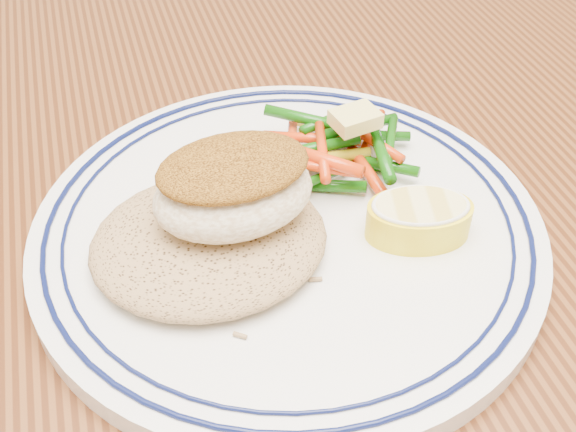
{
  "coord_description": "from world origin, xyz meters",
  "views": [
    {
      "loc": [
        -0.08,
        -0.25,
        1.04
      ],
      "look_at": [
        0.01,
        0.04,
        0.77
      ],
      "focal_mm": 45.0,
      "sensor_mm": 36.0,
      "label": 1
    }
  ],
  "objects_px": {
    "plate": "(288,230)",
    "vegetable_pile": "(339,149)",
    "dining_table": "(290,399)",
    "lemon_wedge": "(419,217)",
    "rice_pilaf": "(209,236)",
    "fish_fillet": "(233,187)"
  },
  "relations": [
    {
      "from": "dining_table",
      "to": "rice_pilaf",
      "type": "xyz_separation_m",
      "value": [
        -0.04,
        0.03,
        0.12
      ]
    },
    {
      "from": "dining_table",
      "to": "rice_pilaf",
      "type": "distance_m",
      "value": 0.13
    },
    {
      "from": "plate",
      "to": "dining_table",
      "type": "bearing_deg",
      "value": -104.94
    },
    {
      "from": "dining_table",
      "to": "rice_pilaf",
      "type": "bearing_deg",
      "value": 140.39
    },
    {
      "from": "dining_table",
      "to": "plate",
      "type": "relative_size",
      "value": 5.11
    },
    {
      "from": "vegetable_pile",
      "to": "lemon_wedge",
      "type": "bearing_deg",
      "value": -73.4
    },
    {
      "from": "vegetable_pile",
      "to": "plate",
      "type": "bearing_deg",
      "value": -137.65
    },
    {
      "from": "fish_fillet",
      "to": "vegetable_pile",
      "type": "xyz_separation_m",
      "value": [
        0.08,
        0.05,
        -0.03
      ]
    },
    {
      "from": "dining_table",
      "to": "plate",
      "type": "height_order",
      "value": "plate"
    },
    {
      "from": "fish_fillet",
      "to": "lemon_wedge",
      "type": "bearing_deg",
      "value": -13.08
    },
    {
      "from": "dining_table",
      "to": "fish_fillet",
      "type": "bearing_deg",
      "value": 121.23
    },
    {
      "from": "dining_table",
      "to": "vegetable_pile",
      "type": "relative_size",
      "value": 14.45
    },
    {
      "from": "fish_fillet",
      "to": "vegetable_pile",
      "type": "bearing_deg",
      "value": 32.21
    },
    {
      "from": "plate",
      "to": "vegetable_pile",
      "type": "relative_size",
      "value": 2.83
    },
    {
      "from": "rice_pilaf",
      "to": "lemon_wedge",
      "type": "bearing_deg",
      "value": -9.42
    },
    {
      "from": "rice_pilaf",
      "to": "fish_fillet",
      "type": "relative_size",
      "value": 1.43
    },
    {
      "from": "dining_table",
      "to": "fish_fillet",
      "type": "height_order",
      "value": "fish_fillet"
    },
    {
      "from": "plate",
      "to": "vegetable_pile",
      "type": "bearing_deg",
      "value": 42.35
    },
    {
      "from": "vegetable_pile",
      "to": "dining_table",
      "type": "bearing_deg",
      "value": -124.18
    },
    {
      "from": "rice_pilaf",
      "to": "fish_fillet",
      "type": "xyz_separation_m",
      "value": [
        0.02,
        0.0,
        0.03
      ]
    },
    {
      "from": "lemon_wedge",
      "to": "dining_table",
      "type": "bearing_deg",
      "value": -171.6
    },
    {
      "from": "dining_table",
      "to": "vegetable_pile",
      "type": "distance_m",
      "value": 0.16
    }
  ]
}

